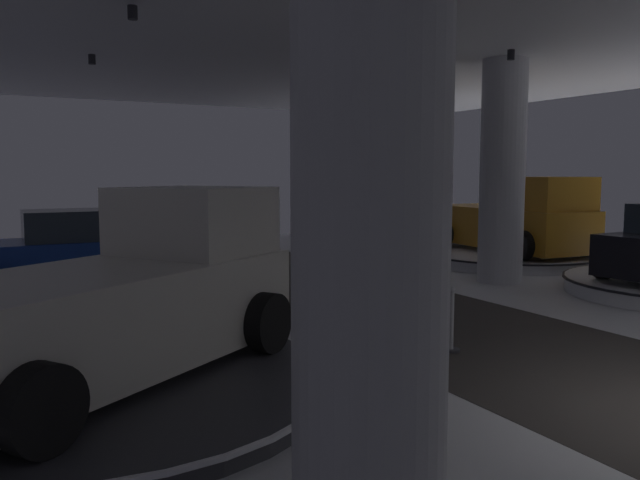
{
  "coord_description": "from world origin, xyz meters",
  "views": [
    {
      "loc": [
        -7.29,
        -3.51,
        2.74
      ],
      "look_at": [
        -1.29,
        7.64,
        1.4
      ],
      "focal_mm": 35.7,
      "sensor_mm": 36.0,
      "label": 1
    }
  ],
  "objects_px": {
    "display_platform_far_left": "(66,293)",
    "pickup_truck_mid_left": "(123,298)",
    "display_car_deep_right": "(380,217)",
    "display_platform_deep_right": "(380,239)",
    "column_left": "(371,171)",
    "column_right": "(502,172)",
    "display_car_far_left": "(66,253)",
    "display_platform_mid_left": "(107,385)",
    "display_platform_far_right": "(509,256)",
    "pickup_truck_far_right": "(517,222)"
  },
  "relations": [
    {
      "from": "column_right",
      "to": "display_car_far_left",
      "type": "height_order",
      "value": "column_right"
    },
    {
      "from": "column_right",
      "to": "display_car_deep_right",
      "type": "relative_size",
      "value": 1.22
    },
    {
      "from": "column_left",
      "to": "display_platform_far_right",
      "type": "distance_m",
      "value": 16.13
    },
    {
      "from": "column_left",
      "to": "display_platform_far_right",
      "type": "bearing_deg",
      "value": 41.54
    },
    {
      "from": "pickup_truck_far_right",
      "to": "display_platform_far_left",
      "type": "xyz_separation_m",
      "value": [
        -12.77,
        0.66,
        -1.13
      ]
    },
    {
      "from": "column_right",
      "to": "display_platform_far_left",
      "type": "relative_size",
      "value": 0.98
    },
    {
      "from": "display_platform_far_right",
      "to": "display_car_far_left",
      "type": "bearing_deg",
      "value": 178.49
    },
    {
      "from": "column_left",
      "to": "display_platform_mid_left",
      "type": "relative_size",
      "value": 0.97
    },
    {
      "from": "column_left",
      "to": "pickup_truck_mid_left",
      "type": "relative_size",
      "value": 0.99
    },
    {
      "from": "display_platform_far_left",
      "to": "display_car_far_left",
      "type": "bearing_deg",
      "value": -0.92
    },
    {
      "from": "pickup_truck_mid_left",
      "to": "display_platform_deep_right",
      "type": "height_order",
      "value": "pickup_truck_mid_left"
    },
    {
      "from": "display_platform_far_left",
      "to": "display_car_deep_right",
      "type": "distance_m",
      "value": 13.93
    },
    {
      "from": "display_car_far_left",
      "to": "pickup_truck_mid_left",
      "type": "distance_m",
      "value": 6.59
    },
    {
      "from": "pickup_truck_mid_left",
      "to": "display_car_deep_right",
      "type": "xyz_separation_m",
      "value": [
        12.44,
        12.88,
        -0.17
      ]
    },
    {
      "from": "display_platform_mid_left",
      "to": "display_platform_deep_right",
      "type": "relative_size",
      "value": 0.93
    },
    {
      "from": "column_right",
      "to": "display_platform_mid_left",
      "type": "relative_size",
      "value": 0.97
    },
    {
      "from": "column_right",
      "to": "display_car_far_left",
      "type": "bearing_deg",
      "value": 163.73
    },
    {
      "from": "display_platform_far_left",
      "to": "pickup_truck_mid_left",
      "type": "height_order",
      "value": "pickup_truck_mid_left"
    },
    {
      "from": "pickup_truck_far_right",
      "to": "display_platform_mid_left",
      "type": "distance_m",
      "value": 14.47
    },
    {
      "from": "column_left",
      "to": "pickup_truck_mid_left",
      "type": "distance_m",
      "value": 4.68
    },
    {
      "from": "display_car_far_left",
      "to": "column_left",
      "type": "bearing_deg",
      "value": -85.58
    },
    {
      "from": "display_platform_far_left",
      "to": "display_car_deep_right",
      "type": "bearing_deg",
      "value": 26.91
    },
    {
      "from": "pickup_truck_mid_left",
      "to": "display_platform_mid_left",
      "type": "bearing_deg",
      "value": -146.22
    },
    {
      "from": "display_car_far_left",
      "to": "display_platform_deep_right",
      "type": "distance_m",
      "value": 13.93
    },
    {
      "from": "column_left",
      "to": "display_platform_far_left",
      "type": "height_order",
      "value": "column_left"
    },
    {
      "from": "pickup_truck_far_right",
      "to": "display_car_far_left",
      "type": "distance_m",
      "value": 12.76
    },
    {
      "from": "display_platform_far_left",
      "to": "display_car_far_left",
      "type": "relative_size",
      "value": 1.32
    },
    {
      "from": "display_car_far_left",
      "to": "display_car_deep_right",
      "type": "bearing_deg",
      "value": 26.97
    },
    {
      "from": "display_platform_mid_left",
      "to": "display_car_deep_right",
      "type": "relative_size",
      "value": 1.26
    },
    {
      "from": "display_car_far_left",
      "to": "display_platform_deep_right",
      "type": "height_order",
      "value": "display_car_far_left"
    },
    {
      "from": "display_platform_far_left",
      "to": "pickup_truck_mid_left",
      "type": "bearing_deg",
      "value": -90.33
    },
    {
      "from": "display_platform_far_right",
      "to": "pickup_truck_far_right",
      "type": "bearing_deg",
      "value": -94.68
    },
    {
      "from": "display_car_far_left",
      "to": "display_platform_mid_left",
      "type": "relative_size",
      "value": 0.75
    },
    {
      "from": "display_platform_far_right",
      "to": "pickup_truck_mid_left",
      "type": "xyz_separation_m",
      "value": [
        -12.83,
        -6.25,
        0.99
      ]
    },
    {
      "from": "display_car_deep_right",
      "to": "column_right",
      "type": "bearing_deg",
      "value": -105.07
    },
    {
      "from": "display_car_deep_right",
      "to": "display_platform_far_left",
      "type": "bearing_deg",
      "value": -153.09
    },
    {
      "from": "pickup_truck_far_right",
      "to": "display_platform_mid_left",
      "type": "xyz_separation_m",
      "value": [
        -13.07,
        -6.11,
        -1.13
      ]
    },
    {
      "from": "display_platform_far_left",
      "to": "display_car_far_left",
      "type": "xyz_separation_m",
      "value": [
        0.03,
        -0.0,
        0.86
      ]
    },
    {
      "from": "display_platform_far_left",
      "to": "display_platform_mid_left",
      "type": "distance_m",
      "value": 6.77
    },
    {
      "from": "pickup_truck_far_right",
      "to": "pickup_truck_mid_left",
      "type": "height_order",
      "value": "pickup_truck_far_right"
    },
    {
      "from": "pickup_truck_mid_left",
      "to": "display_platform_far_right",
      "type": "bearing_deg",
      "value": 25.96
    },
    {
      "from": "display_platform_far_left",
      "to": "pickup_truck_mid_left",
      "type": "relative_size",
      "value": 1.01
    },
    {
      "from": "display_car_far_left",
      "to": "display_platform_deep_right",
      "type": "bearing_deg",
      "value": 26.89
    },
    {
      "from": "display_platform_far_left",
      "to": "display_car_far_left",
      "type": "distance_m",
      "value": 0.86
    },
    {
      "from": "column_right",
      "to": "display_car_deep_right",
      "type": "height_order",
      "value": "column_right"
    },
    {
      "from": "pickup_truck_far_right",
      "to": "display_car_deep_right",
      "type": "height_order",
      "value": "pickup_truck_far_right"
    },
    {
      "from": "display_platform_far_right",
      "to": "display_platform_mid_left",
      "type": "bearing_deg",
      "value": -153.87
    },
    {
      "from": "column_right",
      "to": "display_platform_far_right",
      "type": "xyz_separation_m",
      "value": [
        2.87,
        2.55,
        -2.57
      ]
    },
    {
      "from": "column_left",
      "to": "pickup_truck_far_right",
      "type": "distance_m",
      "value": 15.77
    },
    {
      "from": "pickup_truck_far_right",
      "to": "display_platform_deep_right",
      "type": "xyz_separation_m",
      "value": [
        -0.34,
        6.94,
        -1.13
      ]
    }
  ]
}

